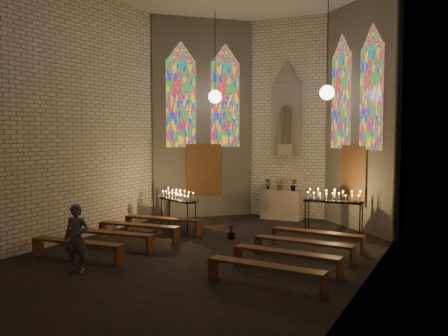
% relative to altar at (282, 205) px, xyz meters
% --- Properties ---
extents(floor, '(12.00, 12.00, 0.00)m').
position_rel_altar_xyz_m(floor, '(0.00, -5.45, -0.50)').
color(floor, black).
rests_on(floor, ground).
extents(room, '(8.22, 12.43, 7.00)m').
position_rel_altar_xyz_m(room, '(-0.00, -2.08, 3.22)').
color(room, beige).
rests_on(room, ground).
extents(altar, '(1.40, 0.60, 1.00)m').
position_rel_altar_xyz_m(altar, '(0.00, 0.00, 0.00)').
color(altar, '#BCAD99').
rests_on(altar, ground).
extents(flower_vase_left, '(0.23, 0.19, 0.39)m').
position_rel_altar_xyz_m(flower_vase_left, '(-0.55, 0.08, 0.70)').
color(flower_vase_left, '#4C723F').
rests_on(flower_vase_left, altar).
extents(flower_vase_center, '(0.46, 0.43, 0.41)m').
position_rel_altar_xyz_m(flower_vase_center, '(-0.05, 0.01, 0.70)').
color(flower_vase_center, '#4C723F').
rests_on(flower_vase_center, altar).
extents(flower_vase_right, '(0.23, 0.19, 0.42)m').
position_rel_altar_xyz_m(flower_vase_right, '(0.42, 0.03, 0.71)').
color(flower_vase_right, '#4C723F').
rests_on(flower_vase_right, altar).
extents(aisle_flower_pot, '(0.29, 0.29, 0.42)m').
position_rel_altar_xyz_m(aisle_flower_pot, '(-0.14, -3.75, -0.29)').
color(aisle_flower_pot, '#4C723F').
rests_on(aisle_flower_pot, ground).
extents(votive_stand_left, '(1.58, 0.99, 1.15)m').
position_rel_altar_xyz_m(votive_stand_left, '(-2.28, -3.14, 0.49)').
color(votive_stand_left, black).
rests_on(votive_stand_left, ground).
extents(votive_stand_right, '(1.71, 0.42, 1.26)m').
position_rel_altar_xyz_m(votive_stand_right, '(2.28, -1.87, 0.58)').
color(votive_stand_right, black).
rests_on(votive_stand_right, ground).
extents(pew_left_0, '(2.43, 0.51, 0.46)m').
position_rel_altar_xyz_m(pew_left_0, '(-2.37, -3.88, -0.12)').
color(pew_left_0, '#542B18').
rests_on(pew_left_0, ground).
extents(pew_right_0, '(2.43, 0.51, 0.46)m').
position_rel_altar_xyz_m(pew_right_0, '(2.37, -3.88, -0.12)').
color(pew_right_0, '#542B18').
rests_on(pew_right_0, ground).
extents(pew_left_1, '(2.43, 0.51, 0.46)m').
position_rel_altar_xyz_m(pew_left_1, '(-2.37, -5.08, -0.12)').
color(pew_left_1, '#542B18').
rests_on(pew_left_1, ground).
extents(pew_right_1, '(2.43, 0.51, 0.46)m').
position_rel_altar_xyz_m(pew_right_1, '(2.37, -5.08, -0.12)').
color(pew_right_1, '#542B18').
rests_on(pew_right_1, ground).
extents(pew_left_2, '(2.43, 0.51, 0.46)m').
position_rel_altar_xyz_m(pew_left_2, '(-2.37, -6.28, -0.12)').
color(pew_left_2, '#542B18').
rests_on(pew_left_2, ground).
extents(pew_right_2, '(2.43, 0.51, 0.46)m').
position_rel_altar_xyz_m(pew_right_2, '(2.37, -6.28, -0.12)').
color(pew_right_2, '#542B18').
rests_on(pew_right_2, ground).
extents(pew_left_3, '(2.43, 0.51, 0.46)m').
position_rel_altar_xyz_m(pew_left_3, '(-2.37, -7.48, -0.12)').
color(pew_left_3, '#542B18').
rests_on(pew_left_3, ground).
extents(pew_right_3, '(2.43, 0.51, 0.46)m').
position_rel_altar_xyz_m(pew_right_3, '(2.37, -7.48, -0.12)').
color(pew_right_3, '#542B18').
rests_on(pew_right_3, ground).
extents(visitor, '(0.62, 0.50, 1.47)m').
position_rel_altar_xyz_m(visitor, '(-1.67, -8.25, 0.23)').
color(visitor, '#50505A').
rests_on(visitor, ground).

